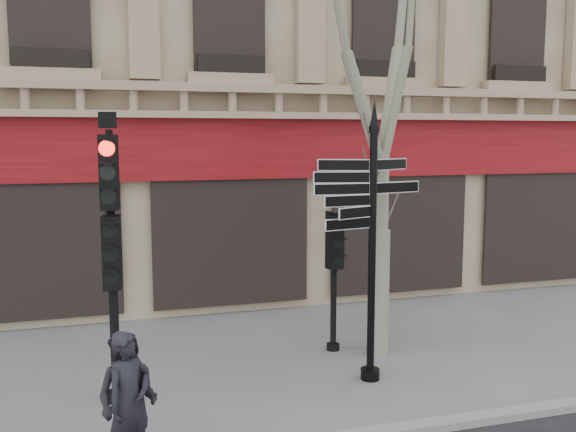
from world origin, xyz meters
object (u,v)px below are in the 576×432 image
fingerpost (373,195)px  traffic_signal_main (111,222)px  pedestrian_a (129,402)px  plane_tree (384,3)px  traffic_signal_secondary (334,257)px  pedestrian_b (128,402)px

fingerpost → traffic_signal_main: fingerpost is taller
fingerpost → pedestrian_a: (-3.83, -1.79, -2.13)m
plane_tree → traffic_signal_secondary: bearing=148.7°
pedestrian_b → pedestrian_a: bearing=-52.8°
plane_tree → pedestrian_a: bearing=-147.3°
pedestrian_b → fingerpost: bearing=56.0°
pedestrian_a → fingerpost: bearing=-14.5°
fingerpost → traffic_signal_secondary: 1.95m
fingerpost → pedestrian_a: fingerpost is taller
traffic_signal_secondary → pedestrian_b: traffic_signal_secondary is taller
traffic_signal_secondary → pedestrian_a: bearing=-145.9°
traffic_signal_main → traffic_signal_secondary: size_ratio=1.71×
fingerpost → plane_tree: bearing=58.4°
traffic_signal_secondary → pedestrian_a: traffic_signal_secondary is taller
traffic_signal_main → pedestrian_b: size_ratio=2.60×
traffic_signal_secondary → pedestrian_b: size_ratio=1.53×
fingerpost → traffic_signal_secondary: bearing=91.1°
traffic_signal_secondary → pedestrian_b: bearing=-146.8°
traffic_signal_main → plane_tree: 5.74m
traffic_signal_secondary → plane_tree: 4.43m
plane_tree → pedestrian_b: bearing=-148.2°
traffic_signal_main → plane_tree: (4.55, 0.78, 3.42)m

